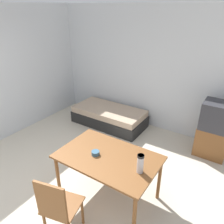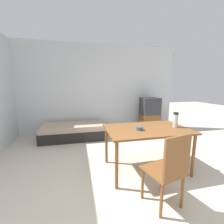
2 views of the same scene
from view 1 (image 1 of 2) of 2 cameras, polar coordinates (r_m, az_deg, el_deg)
The scene contains 9 objects.
ground_plane at distance 3.51m, azimuth -19.50°, elevation -24.31°, with size 20.00×20.00×0.00m, color beige.
wall_back at distance 5.06m, azimuth 8.58°, elevation 11.05°, with size 5.38×0.06×2.70m.
wall_left at distance 5.24m, azimuth -23.09°, elevation 9.82°, with size 0.06×4.27×2.70m.
daybed at distance 5.32m, azimuth -0.74°, elevation -1.16°, with size 1.74×0.84×0.41m.
tv at distance 4.50m, azimuth 25.14°, elevation -4.26°, with size 0.56×0.46×1.09m.
dining_table at distance 3.12m, azimuth -1.02°, elevation -12.59°, with size 1.39×0.89×0.75m.
wooden_chair at distance 2.82m, azimuth -14.04°, elevation -22.82°, with size 0.50×0.50×0.95m.
thermos_flask at distance 2.75m, azimuth 7.42°, elevation -13.03°, with size 0.09×0.09×0.26m.
mate_bowl at distance 3.09m, azimuth -4.35°, elevation -10.64°, with size 0.11×0.11×0.06m.
Camera 1 is at (2.04, -1.16, 2.61)m, focal length 35.00 mm.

